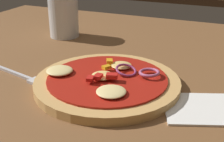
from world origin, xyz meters
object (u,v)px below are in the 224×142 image
fork (20,75)px  beer_glass (64,17)px  pizza (107,82)px  napkin (216,109)px

fork → beer_glass: beer_glass is taller
pizza → beer_glass: beer_glass is taller
pizza → napkin: size_ratio=1.39×
fork → napkin: fork is taller
pizza → beer_glass: bearing=134.1°
beer_glass → pizza: bearing=-45.9°
napkin → fork: bearing=-177.0°
fork → beer_glass: (-0.05, 0.24, 0.04)m
napkin → beer_glass: bearing=149.7°
fork → napkin: 0.33m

